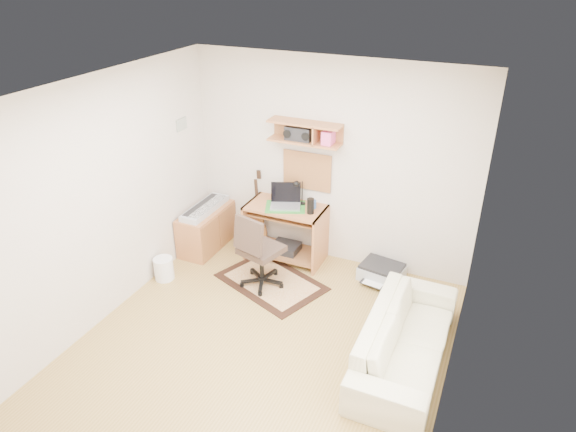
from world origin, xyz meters
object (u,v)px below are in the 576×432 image
at_px(desk, 286,232).
at_px(cabinet, 207,229).
at_px(printer, 382,273).
at_px(sofa, 407,332).
at_px(task_chair, 261,250).

xyz_separation_m(desk, cabinet, (-1.10, -0.18, -0.10)).
xyz_separation_m(printer, sofa, (0.57, -1.32, 0.28)).
height_order(task_chair, sofa, task_chair).
distance_m(cabinet, sofa, 3.17).
xyz_separation_m(task_chair, cabinet, (-1.09, 0.51, -0.22)).
relative_size(desk, printer, 1.97).
bearing_deg(sofa, printer, 23.44).
bearing_deg(desk, task_chair, -90.40).
bearing_deg(task_chair, sofa, -2.90).
distance_m(task_chair, cabinet, 1.23).
relative_size(task_chair, printer, 1.94).
bearing_deg(task_chair, printer, 43.97).
height_order(task_chair, cabinet, task_chair).
height_order(cabinet, printer, cabinet).
distance_m(desk, printer, 1.32).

